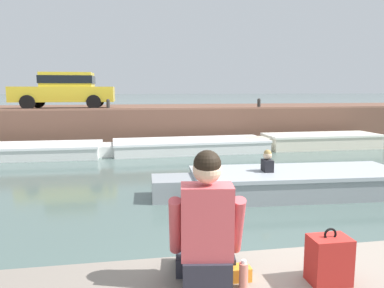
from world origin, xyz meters
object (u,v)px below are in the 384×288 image
object	(u,v)px
mooring_bollard_mid	(108,104)
bottle_drink	(244,275)
person_seated_left	(206,231)
mooring_bollard_east	(259,103)
motorboat_passing	(287,182)
backpack_on_ledge	(328,260)
boat_moored_west_white	(29,151)
boat_moored_east_cream	(316,141)
boat_moored_central_white	(183,146)
car_left_inner_yellow	(66,89)

from	to	relation	value
mooring_bollard_mid	bottle_drink	size ratio (longest dim) A/B	2.18
mooring_bollard_mid	person_seated_left	xyz separation A→B (m)	(1.28, -12.99, -0.42)
mooring_bollard_east	motorboat_passing	bearing A→B (deg)	-105.35
motorboat_passing	mooring_bollard_mid	world-z (taller)	mooring_bollard_mid
mooring_bollard_east	backpack_on_ledge	world-z (taller)	mooring_bollard_east
bottle_drink	boat_moored_west_white	bearing A→B (deg)	110.34
mooring_bollard_east	mooring_bollard_mid	bearing A→B (deg)	180.00
boat_moored_east_cream	boat_moored_central_white	bearing A→B (deg)	-178.67
car_left_inner_yellow	bottle_drink	bearing A→B (deg)	-77.11
boat_moored_west_white	boat_moored_east_cream	bearing A→B (deg)	1.48
boat_moored_east_cream	mooring_bollard_mid	size ratio (longest dim) A/B	12.19
boat_moored_central_white	backpack_on_ledge	bearing A→B (deg)	-93.31
boat_moored_west_white	bottle_drink	size ratio (longest dim) A/B	31.34
bottle_drink	boat_moored_east_cream	bearing A→B (deg)	59.76
boat_moored_west_white	bottle_drink	distance (m)	11.92
boat_moored_central_white	bottle_drink	size ratio (longest dim) A/B	33.59
motorboat_passing	mooring_bollard_mid	xyz separation A→B (m)	(-4.21, 7.87, 1.47)
boat_moored_east_cream	car_left_inner_yellow	world-z (taller)	car_left_inner_yellow
person_seated_left	bottle_drink	xyz separation A→B (m)	(0.23, -0.15, -0.28)
mooring_bollard_east	backpack_on_ledge	size ratio (longest dim) A/B	1.09
bottle_drink	mooring_bollard_mid	bearing A→B (deg)	96.57
boat_moored_west_white	person_seated_left	bearing A→B (deg)	-70.48
mooring_bollard_mid	bottle_drink	xyz separation A→B (m)	(1.51, -13.15, -0.70)
car_left_inner_yellow	mooring_bollard_mid	xyz separation A→B (m)	(1.86, -1.58, -0.61)
car_left_inner_yellow	mooring_bollard_mid	distance (m)	2.51
mooring_bollard_mid	backpack_on_ledge	world-z (taller)	mooring_bollard_mid
boat_moored_west_white	boat_moored_east_cream	world-z (taller)	boat_moored_east_cream
boat_moored_west_white	boat_moored_east_cream	distance (m)	10.80
car_left_inner_yellow	backpack_on_ledge	world-z (taller)	car_left_inner_yellow
boat_moored_west_white	car_left_inner_yellow	xyz separation A→B (m)	(0.77, 3.58, 2.12)
motorboat_passing	car_left_inner_yellow	xyz separation A→B (m)	(-6.06, 9.45, 2.07)
mooring_bollard_mid	mooring_bollard_east	size ratio (longest dim) A/B	1.00
bottle_drink	motorboat_passing	bearing A→B (deg)	62.96
motorboat_passing	person_seated_left	world-z (taller)	person_seated_left
bottle_drink	mooring_bollard_east	bearing A→B (deg)	69.73
car_left_inner_yellow	boat_moored_central_white	bearing A→B (deg)	-36.40
boat_moored_central_white	boat_moored_east_cream	size ratio (longest dim) A/B	1.26
car_left_inner_yellow	mooring_bollard_mid	bearing A→B (deg)	-40.47
boat_moored_east_cream	bottle_drink	size ratio (longest dim) A/B	26.58
boat_moored_east_cream	bottle_drink	bearing A→B (deg)	-120.24
boat_moored_west_white	boat_moored_east_cream	size ratio (longest dim) A/B	1.18
boat_moored_west_white	bottle_drink	world-z (taller)	bottle_drink
person_seated_left	boat_moored_central_white	bearing A→B (deg)	82.31
car_left_inner_yellow	mooring_bollard_mid	size ratio (longest dim) A/B	9.54
car_left_inner_yellow	bottle_drink	xyz separation A→B (m)	(3.37, -14.73, -1.30)
motorboat_passing	mooring_bollard_mid	distance (m)	9.04
boat_moored_west_white	mooring_bollard_east	size ratio (longest dim) A/B	14.37
boat_moored_central_white	motorboat_passing	bearing A→B (deg)	-76.76
boat_moored_central_white	backpack_on_ledge	world-z (taller)	backpack_on_ledge
boat_moored_central_white	boat_moored_east_cream	xyz separation A→B (m)	(5.39, 0.12, 0.05)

